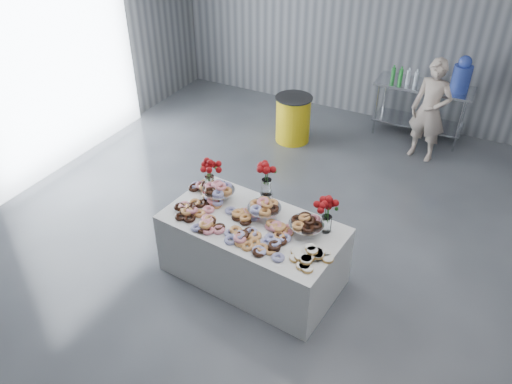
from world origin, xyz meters
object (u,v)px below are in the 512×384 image
(display_table, at_px, (253,250))
(trash_barrel, at_px, (293,119))
(water_jug, at_px, (462,75))
(prep_table, at_px, (422,101))
(person, at_px, (430,111))

(display_table, height_order, trash_barrel, trash_barrel)
(water_jug, xyz_separation_m, trash_barrel, (-2.26, -1.09, -0.77))
(water_jug, bearing_deg, prep_table, 180.00)
(display_table, height_order, person, person)
(person, xyz_separation_m, trash_barrel, (-1.99, -0.45, -0.40))
(prep_table, height_order, trash_barrel, prep_table)
(display_table, distance_m, prep_table, 4.27)
(prep_table, height_order, person, person)
(water_jug, bearing_deg, display_table, -108.02)
(display_table, height_order, prep_table, prep_table)
(person, bearing_deg, trash_barrel, -156.03)
(prep_table, bearing_deg, trash_barrel, -148.28)
(prep_table, bearing_deg, person, -70.10)
(prep_table, distance_m, trash_barrel, 2.09)
(display_table, xyz_separation_m, person, (1.09, 3.54, 0.40))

